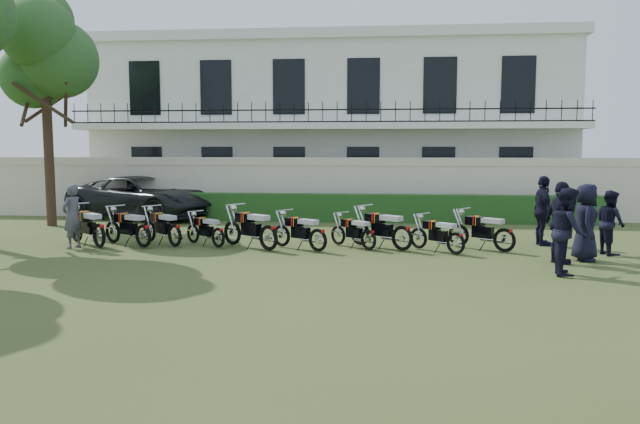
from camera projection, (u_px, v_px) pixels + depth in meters
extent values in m
plane|color=#37451B|center=(289.00, 255.00, 15.56)|extent=(100.00, 100.00, 0.00)
cube|color=#F0E1CA|center=(321.00, 192.00, 23.37)|extent=(30.00, 0.30, 2.00)
cube|color=#F0E1CA|center=(321.00, 162.00, 23.25)|extent=(30.00, 0.35, 0.30)
cube|color=#1F4217|center=(346.00, 208.00, 22.53)|extent=(18.00, 0.60, 1.00)
cube|color=white|center=(334.00, 129.00, 29.05)|extent=(20.00, 8.00, 7.00)
cube|color=white|center=(334.00, 48.00, 28.66)|extent=(20.40, 8.40, 0.40)
cube|color=white|center=(324.00, 126.00, 24.39)|extent=(20.00, 1.40, 0.25)
cube|color=black|center=(323.00, 110.00, 23.69)|extent=(20.00, 0.05, 0.05)
cube|color=black|center=(323.00, 122.00, 23.74)|extent=(20.00, 0.05, 0.05)
cube|color=black|center=(148.00, 173.00, 26.05)|extent=(1.30, 0.12, 2.20)
cube|color=black|center=(145.00, 88.00, 25.69)|extent=(1.30, 0.12, 2.20)
cube|color=black|center=(218.00, 173.00, 25.75)|extent=(1.30, 0.12, 2.20)
cube|color=black|center=(216.00, 88.00, 25.39)|extent=(1.30, 0.12, 2.20)
cube|color=black|center=(289.00, 174.00, 25.46)|extent=(1.30, 0.12, 2.20)
cube|color=black|center=(289.00, 87.00, 25.09)|extent=(1.30, 0.12, 2.20)
cube|color=black|center=(363.00, 174.00, 25.16)|extent=(1.30, 0.12, 2.20)
cube|color=black|center=(364.00, 86.00, 24.79)|extent=(1.30, 0.12, 2.20)
cube|color=black|center=(438.00, 174.00, 24.86)|extent=(1.30, 0.12, 2.20)
cube|color=black|center=(440.00, 85.00, 24.49)|extent=(1.30, 0.12, 2.20)
cube|color=black|center=(515.00, 175.00, 24.56)|extent=(1.30, 0.12, 2.20)
cube|color=black|center=(518.00, 85.00, 24.19)|extent=(1.30, 0.12, 2.20)
cylinder|color=#473323|center=(49.00, 149.00, 21.13)|extent=(0.32, 0.32, 5.25)
sphere|color=#2A4F1F|center=(59.00, 59.00, 20.97)|extent=(2.60, 2.60, 2.60)
sphere|color=#2A4F1F|center=(33.00, 76.00, 21.23)|extent=(2.20, 2.20, 2.20)
sphere|color=#2A4F1F|center=(38.00, 33.00, 20.23)|extent=(2.40, 2.40, 2.40)
sphere|color=#2A4F1F|center=(43.00, 20.00, 20.68)|extent=(2.00, 2.00, 2.00)
torus|color=black|center=(111.00, 240.00, 16.03)|extent=(0.57, 0.49, 0.66)
torus|color=black|center=(88.00, 234.00, 17.02)|extent=(0.57, 0.49, 0.66)
cube|color=black|center=(100.00, 231.00, 16.47)|extent=(0.58, 0.53, 0.32)
cube|color=black|center=(95.00, 219.00, 16.61)|extent=(0.55, 0.52, 0.24)
cube|color=red|center=(95.00, 219.00, 16.61)|extent=(0.18, 0.30, 0.25)
cube|color=#FDB70D|center=(96.00, 219.00, 16.57)|extent=(0.15, 0.29, 0.25)
cube|color=#BEBEBE|center=(104.00, 219.00, 16.23)|extent=(0.62, 0.58, 0.13)
cylinder|color=silver|center=(89.00, 206.00, 16.82)|extent=(0.44, 0.52, 0.03)
torus|color=black|center=(160.00, 239.00, 16.17)|extent=(0.59, 0.40, 0.63)
torus|color=black|center=(128.00, 235.00, 16.96)|extent=(0.59, 0.40, 0.63)
cube|color=black|center=(144.00, 232.00, 16.52)|extent=(0.58, 0.45, 0.31)
cube|color=black|center=(138.00, 221.00, 16.63)|extent=(0.53, 0.47, 0.23)
cube|color=red|center=(138.00, 220.00, 16.62)|extent=(0.13, 0.29, 0.24)
cube|color=#FDB70D|center=(140.00, 220.00, 16.59)|extent=(0.10, 0.28, 0.24)
cube|color=#BEBEBE|center=(151.00, 220.00, 16.32)|extent=(0.61, 0.50, 0.12)
cylinder|color=silver|center=(130.00, 208.00, 16.79)|extent=(0.34, 0.54, 0.03)
torus|color=black|center=(188.00, 239.00, 16.27)|extent=(0.53, 0.46, 0.61)
torus|color=black|center=(162.00, 234.00, 17.18)|extent=(0.53, 0.46, 0.61)
cube|color=black|center=(176.00, 231.00, 16.67)|extent=(0.54, 0.49, 0.30)
cube|color=black|center=(171.00, 220.00, 16.81)|extent=(0.52, 0.49, 0.22)
cube|color=red|center=(171.00, 220.00, 16.80)|extent=(0.16, 0.28, 0.23)
cube|color=#FDB70D|center=(172.00, 220.00, 16.76)|extent=(0.14, 0.27, 0.23)
cube|color=#BEBEBE|center=(181.00, 220.00, 16.45)|extent=(0.58, 0.54, 0.12)
cylinder|color=silver|center=(164.00, 208.00, 17.00)|extent=(0.40, 0.49, 0.03)
torus|color=black|center=(232.00, 241.00, 16.21)|extent=(0.47, 0.39, 0.54)
torus|color=black|center=(205.00, 236.00, 16.99)|extent=(0.47, 0.39, 0.54)
cube|color=black|center=(219.00, 234.00, 16.55)|extent=(0.48, 0.42, 0.26)
cube|color=black|center=(214.00, 224.00, 16.67)|extent=(0.45, 0.42, 0.19)
cube|color=red|center=(214.00, 224.00, 16.67)|extent=(0.14, 0.25, 0.20)
cube|color=#FDB70D|center=(216.00, 224.00, 16.63)|extent=(0.12, 0.24, 0.20)
cube|color=#BEBEBE|center=(224.00, 224.00, 16.36)|extent=(0.51, 0.46, 0.11)
cylinder|color=silver|center=(208.00, 214.00, 16.83)|extent=(0.35, 0.43, 0.03)
torus|color=black|center=(288.00, 242.00, 15.59)|extent=(0.60, 0.47, 0.67)
torus|color=black|center=(250.00, 236.00, 16.54)|extent=(0.60, 0.47, 0.67)
cube|color=black|center=(270.00, 233.00, 16.01)|extent=(0.60, 0.52, 0.33)
cube|color=black|center=(263.00, 221.00, 16.15)|extent=(0.57, 0.52, 0.24)
cube|color=red|center=(263.00, 220.00, 16.15)|extent=(0.17, 0.31, 0.25)
cube|color=#FDB70D|center=(265.00, 221.00, 16.10)|extent=(0.13, 0.30, 0.25)
cube|color=#BEBEBE|center=(278.00, 221.00, 15.78)|extent=(0.64, 0.57, 0.13)
cylinder|color=silver|center=(254.00, 207.00, 16.34)|extent=(0.41, 0.55, 0.03)
torus|color=black|center=(337.00, 244.00, 15.53)|extent=(0.54, 0.41, 0.60)
torus|color=black|center=(299.00, 239.00, 16.34)|extent=(0.54, 0.41, 0.60)
cube|color=black|center=(319.00, 236.00, 15.89)|extent=(0.54, 0.45, 0.29)
cube|color=black|center=(313.00, 225.00, 16.01)|extent=(0.51, 0.46, 0.21)
cube|color=red|center=(313.00, 224.00, 16.00)|extent=(0.14, 0.27, 0.22)
cube|color=#FDB70D|center=(314.00, 225.00, 15.97)|extent=(0.11, 0.27, 0.22)
cube|color=#BEBEBE|center=(327.00, 225.00, 15.69)|extent=(0.58, 0.49, 0.12)
cylinder|color=silver|center=(303.00, 213.00, 16.17)|extent=(0.35, 0.50, 0.03)
torus|color=black|center=(385.00, 243.00, 15.79)|extent=(0.45, 0.42, 0.54)
torus|color=black|center=(353.00, 238.00, 16.64)|extent=(0.45, 0.42, 0.54)
cube|color=black|center=(370.00, 236.00, 16.17)|extent=(0.47, 0.45, 0.26)
cube|color=black|center=(364.00, 226.00, 16.29)|extent=(0.45, 0.44, 0.19)
cube|color=red|center=(364.00, 226.00, 16.29)|extent=(0.16, 0.25, 0.20)
cube|color=#FDB70D|center=(366.00, 226.00, 16.25)|extent=(0.13, 0.24, 0.20)
cube|color=#BEBEBE|center=(377.00, 226.00, 15.96)|extent=(0.50, 0.48, 0.11)
cylinder|color=silver|center=(357.00, 215.00, 16.47)|extent=(0.38, 0.41, 0.03)
torus|color=black|center=(425.00, 242.00, 15.58)|extent=(0.58, 0.47, 0.66)
torus|color=black|center=(380.00, 237.00, 16.53)|extent=(0.58, 0.47, 0.66)
cube|color=black|center=(404.00, 233.00, 16.00)|extent=(0.59, 0.51, 0.32)
cube|color=black|center=(396.00, 221.00, 16.14)|extent=(0.55, 0.52, 0.24)
cube|color=red|center=(396.00, 221.00, 16.13)|extent=(0.17, 0.30, 0.25)
cube|color=#FDB70D|center=(398.00, 221.00, 16.09)|extent=(0.14, 0.29, 0.25)
cube|color=#BEBEBE|center=(414.00, 221.00, 15.77)|extent=(0.63, 0.56, 0.13)
cylinder|color=silver|center=(386.00, 208.00, 16.34)|extent=(0.42, 0.53, 0.03)
torus|color=black|center=(476.00, 247.00, 15.09)|extent=(0.47, 0.44, 0.56)
torus|color=black|center=(437.00, 242.00, 15.99)|extent=(0.47, 0.44, 0.56)
cube|color=black|center=(457.00, 239.00, 15.49)|extent=(0.48, 0.47, 0.28)
cube|color=black|center=(451.00, 228.00, 15.62)|extent=(0.47, 0.46, 0.20)
cube|color=red|center=(451.00, 228.00, 15.62)|extent=(0.16, 0.26, 0.21)
cube|color=#FDB70D|center=(452.00, 228.00, 15.58)|extent=(0.14, 0.25, 0.21)
cube|color=#BEBEBE|center=(466.00, 229.00, 15.27)|extent=(0.52, 0.51, 0.11)
cylinder|color=silver|center=(441.00, 216.00, 15.81)|extent=(0.40, 0.42, 0.03)
torus|color=black|center=(529.00, 244.00, 15.40)|extent=(0.55, 0.45, 0.62)
torus|color=black|center=(481.00, 239.00, 16.30)|extent=(0.55, 0.45, 0.62)
cube|color=black|center=(506.00, 236.00, 15.80)|extent=(0.56, 0.48, 0.31)
cube|color=black|center=(498.00, 224.00, 15.93)|extent=(0.52, 0.49, 0.22)
cube|color=red|center=(498.00, 224.00, 15.93)|extent=(0.16, 0.29, 0.23)
cube|color=#FDB70D|center=(500.00, 224.00, 15.89)|extent=(0.13, 0.28, 0.23)
cube|color=#BEBEBE|center=(517.00, 224.00, 15.58)|extent=(0.59, 0.53, 0.12)
cylinder|color=silver|center=(487.00, 211.00, 16.12)|extent=(0.39, 0.50, 0.03)
imported|color=black|center=(142.00, 197.00, 23.49)|extent=(6.29, 4.40, 1.59)
imported|color=#535358|center=(72.00, 216.00, 16.55)|extent=(0.57, 0.72, 1.72)
imported|color=black|center=(568.00, 231.00, 13.13)|extent=(0.83, 1.00, 1.86)
imported|color=black|center=(561.00, 223.00, 14.37)|extent=(0.76, 1.20, 1.91)
imported|color=black|center=(586.00, 222.00, 14.75)|extent=(0.74, 0.99, 1.83)
imported|color=black|center=(610.00, 222.00, 15.59)|extent=(0.75, 0.89, 1.63)
imported|color=black|center=(543.00, 211.00, 17.03)|extent=(0.55, 1.15, 1.91)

